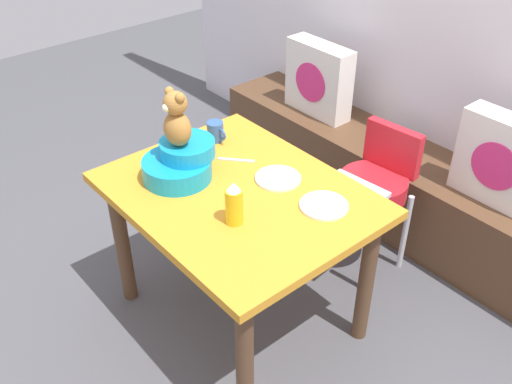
{
  "coord_description": "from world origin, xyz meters",
  "views": [
    {
      "loc": [
        1.57,
        -1.23,
        2.14
      ],
      "look_at": [
        0.0,
        0.1,
        0.69
      ],
      "focal_mm": 40.75,
      "sensor_mm": 36.0,
      "label": 1
    }
  ],
  "objects_px": {
    "infant_seat_teal": "(180,162)",
    "dinner_plate_far": "(324,206)",
    "coffee_mug": "(216,131)",
    "highchair": "(375,184)",
    "ketchup_bottle": "(234,204)",
    "pillow_floral_right": "(503,161)",
    "teddy_bear": "(177,120)",
    "book_stack": "(392,139)",
    "dinner_plate_near": "(278,178)",
    "pillow_floral_left": "(319,79)",
    "dining_table": "(238,213)"
  },
  "relations": [
    {
      "from": "ketchup_bottle",
      "to": "dinner_plate_near",
      "type": "relative_size",
      "value": 0.92
    },
    {
      "from": "ketchup_bottle",
      "to": "dinner_plate_far",
      "type": "distance_m",
      "value": 0.38
    },
    {
      "from": "infant_seat_teal",
      "to": "dinner_plate_near",
      "type": "xyz_separation_m",
      "value": [
        0.29,
        0.3,
        -0.07
      ]
    },
    {
      "from": "ketchup_bottle",
      "to": "dinner_plate_near",
      "type": "xyz_separation_m",
      "value": [
        -0.11,
        0.33,
        -0.08
      ]
    },
    {
      "from": "book_stack",
      "to": "ketchup_bottle",
      "type": "relative_size",
      "value": 1.08
    },
    {
      "from": "pillow_floral_left",
      "to": "dining_table",
      "type": "bearing_deg",
      "value": -60.08
    },
    {
      "from": "book_stack",
      "to": "infant_seat_teal",
      "type": "relative_size",
      "value": 0.61
    },
    {
      "from": "pillow_floral_left",
      "to": "ketchup_bottle",
      "type": "height_order",
      "value": "ketchup_bottle"
    },
    {
      "from": "pillow_floral_left",
      "to": "dinner_plate_near",
      "type": "xyz_separation_m",
      "value": [
        0.71,
        -0.98,
        0.07
      ]
    },
    {
      "from": "pillow_floral_right",
      "to": "dining_table",
      "type": "bearing_deg",
      "value": -115.34
    },
    {
      "from": "pillow_floral_right",
      "to": "ketchup_bottle",
      "type": "bearing_deg",
      "value": -106.88
    },
    {
      "from": "ketchup_bottle",
      "to": "dinner_plate_near",
      "type": "distance_m",
      "value": 0.36
    },
    {
      "from": "pillow_floral_right",
      "to": "teddy_bear",
      "type": "bearing_deg",
      "value": -121.96
    },
    {
      "from": "coffee_mug",
      "to": "dinner_plate_far",
      "type": "distance_m",
      "value": 0.71
    },
    {
      "from": "dining_table",
      "to": "infant_seat_teal",
      "type": "distance_m",
      "value": 0.33
    },
    {
      "from": "teddy_bear",
      "to": "dinner_plate_far",
      "type": "bearing_deg",
      "value": 29.19
    },
    {
      "from": "highchair",
      "to": "dinner_plate_far",
      "type": "relative_size",
      "value": 3.95
    },
    {
      "from": "dinner_plate_far",
      "to": "pillow_floral_left",
      "type": "bearing_deg",
      "value": 135.37
    },
    {
      "from": "ketchup_bottle",
      "to": "book_stack",
      "type": "bearing_deg",
      "value": 100.65
    },
    {
      "from": "teddy_bear",
      "to": "dinner_plate_near",
      "type": "bearing_deg",
      "value": 46.21
    },
    {
      "from": "pillow_floral_left",
      "to": "ketchup_bottle",
      "type": "xyz_separation_m",
      "value": [
        0.83,
        -1.31,
        0.15
      ]
    },
    {
      "from": "book_stack",
      "to": "ketchup_bottle",
      "type": "xyz_separation_m",
      "value": [
        0.25,
        -1.33,
        0.32
      ]
    },
    {
      "from": "pillow_floral_right",
      "to": "highchair",
      "type": "relative_size",
      "value": 0.56
    },
    {
      "from": "book_stack",
      "to": "dinner_plate_far",
      "type": "relative_size",
      "value": 1.0
    },
    {
      "from": "pillow_floral_right",
      "to": "infant_seat_teal",
      "type": "bearing_deg",
      "value": -121.97
    },
    {
      "from": "pillow_floral_left",
      "to": "pillow_floral_right",
      "type": "height_order",
      "value": "same"
    },
    {
      "from": "teddy_bear",
      "to": "pillow_floral_right",
      "type": "bearing_deg",
      "value": 58.04
    },
    {
      "from": "highchair",
      "to": "ketchup_bottle",
      "type": "height_order",
      "value": "ketchup_bottle"
    },
    {
      "from": "pillow_floral_right",
      "to": "dinner_plate_far",
      "type": "bearing_deg",
      "value": -103.93
    },
    {
      "from": "teddy_bear",
      "to": "dinner_plate_near",
      "type": "relative_size",
      "value": 1.25
    },
    {
      "from": "coffee_mug",
      "to": "highchair",
      "type": "bearing_deg",
      "value": 45.98
    },
    {
      "from": "coffee_mug",
      "to": "pillow_floral_left",
      "type": "bearing_deg",
      "value": 105.42
    },
    {
      "from": "teddy_bear",
      "to": "infant_seat_teal",
      "type": "bearing_deg",
      "value": 90.0
    },
    {
      "from": "ketchup_bottle",
      "to": "dinner_plate_far",
      "type": "height_order",
      "value": "ketchup_bottle"
    },
    {
      "from": "highchair",
      "to": "ketchup_bottle",
      "type": "relative_size",
      "value": 4.27
    },
    {
      "from": "pillow_floral_right",
      "to": "highchair",
      "type": "distance_m",
      "value": 0.61
    },
    {
      "from": "highchair",
      "to": "teddy_bear",
      "type": "relative_size",
      "value": 3.16
    },
    {
      "from": "highchair",
      "to": "dinner_plate_near",
      "type": "xyz_separation_m",
      "value": [
        -0.1,
        -0.56,
        0.22
      ]
    },
    {
      "from": "teddy_bear",
      "to": "coffee_mug",
      "type": "xyz_separation_m",
      "value": [
        -0.15,
        0.3,
        -0.23
      ]
    },
    {
      "from": "infant_seat_teal",
      "to": "dinner_plate_far",
      "type": "distance_m",
      "value": 0.64
    },
    {
      "from": "pillow_floral_right",
      "to": "coffee_mug",
      "type": "relative_size",
      "value": 3.67
    },
    {
      "from": "book_stack",
      "to": "dining_table",
      "type": "height_order",
      "value": "dining_table"
    },
    {
      "from": "book_stack",
      "to": "infant_seat_teal",
      "type": "xyz_separation_m",
      "value": [
        -0.15,
        -1.3,
        0.3
      ]
    },
    {
      "from": "pillow_floral_left",
      "to": "dinner_plate_near",
      "type": "distance_m",
      "value": 1.21
    },
    {
      "from": "book_stack",
      "to": "coffee_mug",
      "type": "distance_m",
      "value": 1.08
    },
    {
      "from": "teddy_bear",
      "to": "dinner_plate_near",
      "type": "distance_m",
      "value": 0.5
    },
    {
      "from": "ketchup_bottle",
      "to": "coffee_mug",
      "type": "relative_size",
      "value": 1.54
    },
    {
      "from": "pillow_floral_right",
      "to": "highchair",
      "type": "xyz_separation_m",
      "value": [
        -0.41,
        -0.42,
        -0.16
      ]
    },
    {
      "from": "pillow_floral_left",
      "to": "pillow_floral_right",
      "type": "bearing_deg",
      "value": 0.0
    },
    {
      "from": "book_stack",
      "to": "dinner_plate_near",
      "type": "height_order",
      "value": "dinner_plate_near"
    }
  ]
}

